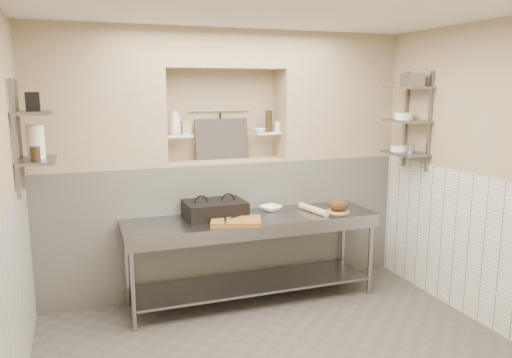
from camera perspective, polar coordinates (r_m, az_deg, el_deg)
name	(u,v)px	position (r m, az deg, el deg)	size (l,w,h in m)	color
wall_right	(495,177)	(5.03, 25.61, 0.20)	(0.10, 3.90, 2.80)	tan
wall_back	(218,159)	(5.73, -4.31, 2.33)	(4.00, 0.10, 2.80)	tan
wall_front	(485,290)	(2.25, 24.66, -11.50)	(4.00, 0.10, 2.80)	tan
backwall_lower	(225,223)	(5.64, -3.53, -5.07)	(4.00, 0.40, 1.40)	silver
alcove_sill	(225,161)	(5.49, -3.61, 2.09)	(1.30, 0.40, 0.02)	tan
backwall_pillar_left	(95,98)	(5.22, -17.97, 8.78)	(1.35, 0.40, 1.40)	tan
backwall_pillar_right	(333,96)	(5.94, 8.85, 9.30)	(1.35, 0.40, 1.40)	tan
backwall_header	(223,49)	(5.45, -3.76, 14.57)	(1.30, 0.40, 0.40)	tan
wainscot_left	(12,317)	(3.81, -26.10, -13.94)	(0.02, 3.90, 1.40)	silver
wainscot_right	(483,251)	(5.15, 24.52, -7.53)	(0.02, 3.90, 1.40)	silver
alcove_shelf_left	(179,136)	(5.34, -8.83, 4.89)	(0.28, 0.16, 0.03)	white
alcove_shelf_right	(267,133)	(5.61, 1.28, 5.27)	(0.28, 0.16, 0.03)	white
utensil_rail	(220,111)	(5.60, -4.17, 7.80)	(0.02, 0.02, 0.70)	gray
hanging_steel	(220,126)	(5.59, -4.09, 6.05)	(0.02, 0.02, 0.30)	black
splash_panel	(222,139)	(5.56, -3.93, 4.58)	(0.60, 0.02, 0.45)	#383330
shelf_rail_left_a	(20,135)	(4.76, -25.41, 4.55)	(0.03, 0.03, 0.95)	slate
shelf_rail_left_b	(14,140)	(4.36, -25.90, 4.07)	(0.03, 0.03, 0.95)	slate
wall_shelf_left_lower	(37,161)	(4.57, -23.77, 1.94)	(0.30, 0.50, 0.03)	slate
wall_shelf_left_upper	(33,113)	(4.54, -24.14, 6.94)	(0.30, 0.50, 0.03)	slate
shelf_rail_right_a	(406,119)	(5.87, 16.75, 6.53)	(0.03, 0.03, 1.05)	slate
shelf_rail_right_b	(429,122)	(5.56, 19.20, 6.20)	(0.03, 0.03, 1.05)	slate
wall_shelf_right_lower	(405,153)	(5.67, 16.66, 2.85)	(0.30, 0.50, 0.03)	slate
wall_shelf_right_mid	(407,121)	(5.63, 16.85, 6.38)	(0.30, 0.50, 0.03)	slate
wall_shelf_right_upper	(409,88)	(5.62, 17.04, 9.94)	(0.30, 0.50, 0.03)	slate
prep_table	(252,241)	(5.17, -0.41, -7.15)	(2.60, 0.70, 0.90)	gray
panini_press	(215,209)	(5.11, -4.73, -3.45)	(0.62, 0.46, 0.16)	black
cutting_board	(236,221)	(4.87, -2.31, -4.84)	(0.48, 0.34, 0.04)	#935C27
knife_blade	(240,216)	(4.97, -1.89, -4.22)	(0.27, 0.03, 0.01)	gray
tongs	(225,219)	(4.82, -3.52, -4.60)	(0.02, 0.02, 0.24)	gray
mixing_bowl	(271,208)	(5.36, 1.70, -3.35)	(0.22, 0.22, 0.05)	white
rolling_pin	(313,209)	(5.31, 6.55, -3.47)	(0.07, 0.07, 0.45)	#D7B986
bread_board	(338,211)	(5.39, 9.37, -3.64)	(0.24, 0.24, 0.01)	#D7B986
bread_loaf	(338,204)	(5.37, 9.39, -2.88)	(0.22, 0.22, 0.13)	#4C2D19
bottle_soap	(175,121)	(5.30, -9.22, 6.53)	(0.11, 0.11, 0.29)	white
jar_alcove	(186,128)	(5.38, -8.00, 5.79)	(0.09, 0.09, 0.13)	tan
bowl_alcove	(260,130)	(5.58, 0.43, 5.59)	(0.14, 0.14, 0.04)	white
condiment_a	(269,121)	(5.63, 1.54, 6.64)	(0.07, 0.07, 0.24)	#2E2111
condiment_b	(268,121)	(5.59, 1.39, 6.62)	(0.06, 0.06, 0.24)	#2E2111
condiment_c	(277,127)	(5.65, 2.45, 6.00)	(0.07, 0.07, 0.11)	white
jug_left	(36,142)	(4.60, -23.87, 3.92)	(0.14, 0.14, 0.28)	white
jar_left	(35,153)	(4.47, -23.91, 2.68)	(0.08, 0.08, 0.12)	#2E2111
box_left_upper	(33,101)	(4.60, -24.17, 8.10)	(0.11, 0.11, 0.15)	black
bowl_right	(399,148)	(5.75, 16.05, 3.39)	(0.18, 0.18, 0.06)	white
canister_right	(411,149)	(5.59, 17.25, 3.32)	(0.09, 0.09, 0.09)	gray
bowl_right_mid	(404,116)	(5.68, 16.53, 6.91)	(0.19, 0.19, 0.07)	white
basket_right	(412,80)	(5.58, 17.45, 10.74)	(0.17, 0.21, 0.14)	gray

